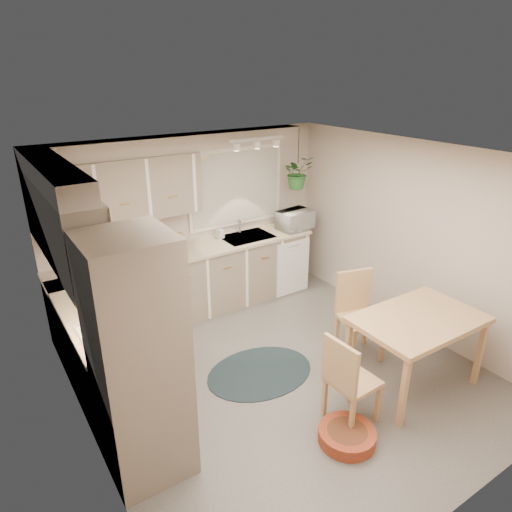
# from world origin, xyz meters

# --- Properties ---
(floor) EXTENTS (4.20, 4.20, 0.00)m
(floor) POSITION_xyz_m (0.00, 0.00, 0.00)
(floor) COLOR #69665C
(floor) RESTS_ON ground
(ceiling) EXTENTS (4.20, 4.20, 0.00)m
(ceiling) POSITION_xyz_m (0.00, 0.00, 2.40)
(ceiling) COLOR white
(ceiling) RESTS_ON wall_back
(wall_back) EXTENTS (4.00, 0.04, 2.40)m
(wall_back) POSITION_xyz_m (0.00, 2.10, 1.20)
(wall_back) COLOR #B5A595
(wall_back) RESTS_ON floor
(wall_front) EXTENTS (4.00, 0.04, 2.40)m
(wall_front) POSITION_xyz_m (0.00, -2.10, 1.20)
(wall_front) COLOR #B5A595
(wall_front) RESTS_ON floor
(wall_left) EXTENTS (0.04, 4.20, 2.40)m
(wall_left) POSITION_xyz_m (-2.00, 0.00, 1.20)
(wall_left) COLOR #B5A595
(wall_left) RESTS_ON floor
(wall_right) EXTENTS (0.04, 4.20, 2.40)m
(wall_right) POSITION_xyz_m (2.00, 0.00, 1.20)
(wall_right) COLOR #B5A595
(wall_right) RESTS_ON floor
(base_cab_left) EXTENTS (0.60, 1.85, 0.90)m
(base_cab_left) POSITION_xyz_m (-1.70, 0.88, 0.45)
(base_cab_left) COLOR gray
(base_cab_left) RESTS_ON floor
(base_cab_back) EXTENTS (3.60, 0.60, 0.90)m
(base_cab_back) POSITION_xyz_m (-0.20, 1.80, 0.45)
(base_cab_back) COLOR gray
(base_cab_back) RESTS_ON floor
(counter_left) EXTENTS (0.64, 1.89, 0.04)m
(counter_left) POSITION_xyz_m (-1.69, 0.88, 0.92)
(counter_left) COLOR #C0A78C
(counter_left) RESTS_ON base_cab_left
(counter_back) EXTENTS (3.64, 0.64, 0.04)m
(counter_back) POSITION_xyz_m (-0.20, 1.79, 0.92)
(counter_back) COLOR #C0A78C
(counter_back) RESTS_ON base_cab_back
(oven_stack) EXTENTS (0.65, 0.65, 2.10)m
(oven_stack) POSITION_xyz_m (-1.68, -0.38, 1.05)
(oven_stack) COLOR gray
(oven_stack) RESTS_ON floor
(wall_oven_face) EXTENTS (0.02, 0.56, 0.58)m
(wall_oven_face) POSITION_xyz_m (-1.35, -0.38, 1.05)
(wall_oven_face) COLOR silver
(wall_oven_face) RESTS_ON oven_stack
(upper_cab_left) EXTENTS (0.35, 2.00, 0.75)m
(upper_cab_left) POSITION_xyz_m (-1.82, 1.00, 1.83)
(upper_cab_left) COLOR gray
(upper_cab_left) RESTS_ON wall_left
(upper_cab_back) EXTENTS (2.00, 0.35, 0.75)m
(upper_cab_back) POSITION_xyz_m (-1.00, 1.93, 1.83)
(upper_cab_back) COLOR gray
(upper_cab_back) RESTS_ON wall_back
(soffit_left) EXTENTS (0.30, 2.00, 0.20)m
(soffit_left) POSITION_xyz_m (-1.85, 1.00, 2.30)
(soffit_left) COLOR #B5A595
(soffit_left) RESTS_ON wall_left
(soffit_back) EXTENTS (3.60, 0.30, 0.20)m
(soffit_back) POSITION_xyz_m (-0.20, 1.95, 2.30)
(soffit_back) COLOR #B5A595
(soffit_back) RESTS_ON wall_back
(cooktop) EXTENTS (0.52, 0.58, 0.02)m
(cooktop) POSITION_xyz_m (-1.68, 0.30, 0.94)
(cooktop) COLOR silver
(cooktop) RESTS_ON counter_left
(range_hood) EXTENTS (0.40, 0.60, 0.14)m
(range_hood) POSITION_xyz_m (-1.70, 0.30, 1.40)
(range_hood) COLOR silver
(range_hood) RESTS_ON upper_cab_left
(window_blinds) EXTENTS (1.40, 0.02, 1.00)m
(window_blinds) POSITION_xyz_m (0.70, 2.07, 1.60)
(window_blinds) COLOR beige
(window_blinds) RESTS_ON wall_back
(window_frame) EXTENTS (1.50, 0.02, 1.10)m
(window_frame) POSITION_xyz_m (0.70, 2.08, 1.60)
(window_frame) COLOR white
(window_frame) RESTS_ON wall_back
(sink) EXTENTS (0.70, 0.48, 0.10)m
(sink) POSITION_xyz_m (0.70, 1.80, 0.90)
(sink) COLOR #B3B5BB
(sink) RESTS_ON counter_back
(dishwasher_front) EXTENTS (0.58, 0.02, 0.83)m
(dishwasher_front) POSITION_xyz_m (1.30, 1.49, 0.42)
(dishwasher_front) COLOR silver
(dishwasher_front) RESTS_ON base_cab_back
(track_light_bar) EXTENTS (0.80, 0.04, 0.04)m
(track_light_bar) POSITION_xyz_m (0.70, 1.55, 2.33)
(track_light_bar) COLOR silver
(track_light_bar) RESTS_ON ceiling
(wall_clock) EXTENTS (0.30, 0.03, 0.30)m
(wall_clock) POSITION_xyz_m (0.15, 2.07, 2.18)
(wall_clock) COLOR #DBC34D
(wall_clock) RESTS_ON wall_back
(dining_table) EXTENTS (1.31, 0.88, 0.82)m
(dining_table) POSITION_xyz_m (1.07, -0.89, 0.41)
(dining_table) COLOR tan
(dining_table) RESTS_ON floor
(chair_left) EXTENTS (0.46, 0.46, 0.93)m
(chair_left) POSITION_xyz_m (0.16, -0.92, 0.47)
(chair_left) COLOR tan
(chair_left) RESTS_ON floor
(chair_back) EXTENTS (0.58, 0.58, 1.01)m
(chair_back) POSITION_xyz_m (0.99, -0.19, 0.50)
(chair_back) COLOR tan
(chair_back) RESTS_ON floor
(braided_rug) EXTENTS (1.28, 1.00, 0.01)m
(braided_rug) POSITION_xyz_m (-0.18, 0.15, 0.01)
(braided_rug) COLOR black
(braided_rug) RESTS_ON floor
(pet_bed) EXTENTS (0.69, 0.69, 0.12)m
(pet_bed) POSITION_xyz_m (-0.08, -1.12, 0.06)
(pet_bed) COLOR #A84721
(pet_bed) RESTS_ON floor
(microwave) EXTENTS (0.54, 0.34, 0.35)m
(microwave) POSITION_xyz_m (1.48, 1.70, 1.11)
(microwave) COLOR silver
(microwave) RESTS_ON counter_back
(soap_bottle) EXTENTS (0.12, 0.20, 0.09)m
(soap_bottle) POSITION_xyz_m (0.35, 1.95, 0.98)
(soap_bottle) COLOR silver
(soap_bottle) RESTS_ON counter_back
(hanging_plant) EXTENTS (0.47, 0.51, 0.36)m
(hanging_plant) POSITION_xyz_m (1.49, 1.70, 1.73)
(hanging_plant) COLOR #275D25
(hanging_plant) RESTS_ON ceiling
(coffee_maker) EXTENTS (0.21, 0.23, 0.30)m
(coffee_maker) POSITION_xyz_m (-1.03, 1.80, 1.09)
(coffee_maker) COLOR black
(coffee_maker) RESTS_ON counter_back
(toaster) EXTENTS (0.27, 0.17, 0.16)m
(toaster) POSITION_xyz_m (-0.52, 1.82, 1.02)
(toaster) COLOR #B3B5BB
(toaster) RESTS_ON counter_back
(knife_block) EXTENTS (0.12, 0.12, 0.24)m
(knife_block) POSITION_xyz_m (-0.33, 1.85, 1.06)
(knife_block) COLOR tan
(knife_block) RESTS_ON counter_back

